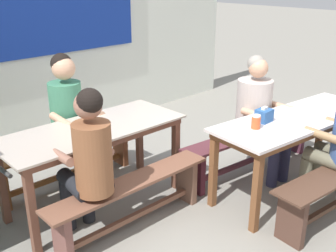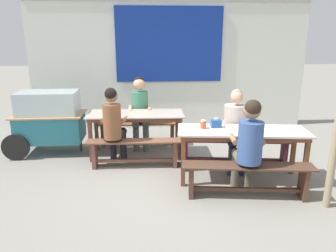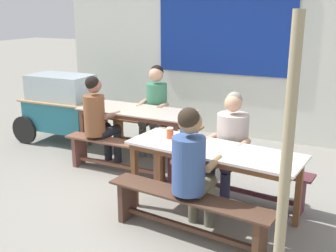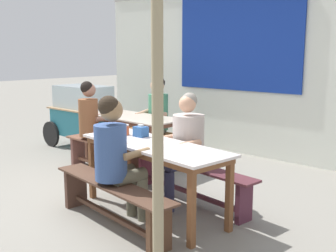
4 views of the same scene
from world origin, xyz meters
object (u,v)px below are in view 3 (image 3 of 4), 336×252
food_cart (61,104)px  condiment_jar (170,133)px  bench_far_front (117,152)px  person_right_near_table (230,141)px  bench_far_back (154,132)px  bench_near_front (187,210)px  person_left_back_turned (98,117)px  bench_near_back (232,173)px  tissue_box (188,134)px  wooden_support_post (287,158)px  person_near_front (191,164)px  person_center_facing (155,104)px  dining_table_far (136,115)px  dining_table_near (213,155)px

food_cart → condiment_jar: (2.55, -1.27, 0.19)m
bench_far_front → condiment_jar: size_ratio=12.50×
person_right_near_table → condiment_jar: person_right_near_table is taller
bench_far_back → bench_near_front: 2.62m
bench_far_front → person_left_back_turned: 0.55m
bench_near_back → person_right_near_table: bearing=-111.4°
tissue_box → bench_far_front: bearing=160.4°
bench_far_front → person_left_back_turned: person_left_back_turned is taller
tissue_box → wooden_support_post: size_ratio=0.07×
bench_near_front → bench_near_back: bearing=83.2°
person_near_front → person_right_near_table: 0.93m
bench_near_back → condiment_jar: 0.91m
person_right_near_table → wooden_support_post: wooden_support_post is taller
person_center_facing → bench_near_back: bearing=-34.4°
bench_far_back → food_cart: 1.63m
person_right_near_table → condiment_jar: size_ratio=10.27×
dining_table_far → wooden_support_post: wooden_support_post is taller
food_cart → wooden_support_post: 4.55m
condiment_jar → wooden_support_post: 1.71m
bench_near_back → person_center_facing: (-1.54, 1.06, 0.46)m
bench_far_front → person_right_near_table: size_ratio=1.22×
dining_table_near → tissue_box: 0.41m
bench_near_back → person_near_front: size_ratio=1.41×
dining_table_near → wooden_support_post: bearing=-44.3°
dining_table_far → wooden_support_post: size_ratio=0.77×
person_near_front → dining_table_far: bearing=133.2°
food_cart → person_right_near_table: person_right_near_table is taller
person_near_front → wooden_support_post: bearing=-22.1°
bench_near_back → person_left_back_turned: size_ratio=1.42×
bench_far_front → food_cart: food_cart is taller
dining_table_far → tissue_box: (1.20, -0.96, 0.14)m
bench_far_front → bench_near_front: bearing=-36.8°
person_left_back_turned → condiment_jar: 1.46m
person_center_facing → condiment_jar: 1.75m
person_right_near_table → bench_far_front: bearing=175.5°
dining_table_far → dining_table_near: bearing=-35.9°
person_left_back_turned → person_right_near_table: (1.92, -0.21, -0.01)m
dining_table_far → condiment_jar: size_ratio=13.51×
bench_near_back → person_right_near_table: 0.42m
bench_far_back → bench_near_back: size_ratio=0.85×
tissue_box → dining_table_far: bearing=141.2°
person_near_front → condiment_jar: bearing=130.5°
bench_far_front → dining_table_far: bearing=88.8°
condiment_jar → tissue_box: bearing=13.7°
person_center_facing → condiment_jar: person_center_facing is taller
bench_near_front → condiment_jar: bearing=127.2°
person_right_near_table → person_near_front: bearing=-95.7°
tissue_box → condiment_jar: tissue_box is taller
bench_far_back → bench_near_front: (1.47, -2.17, 0.00)m
dining_table_far → food_cart: bearing=170.6°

